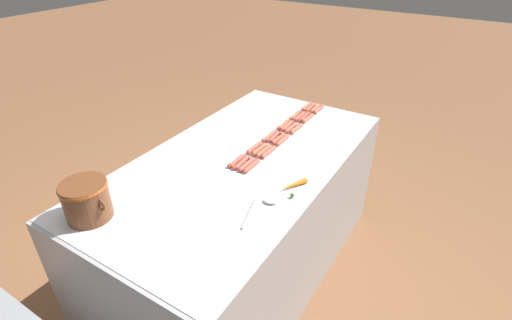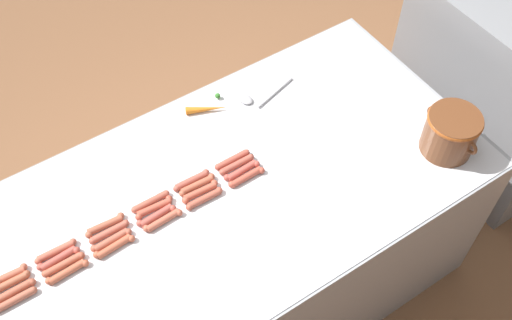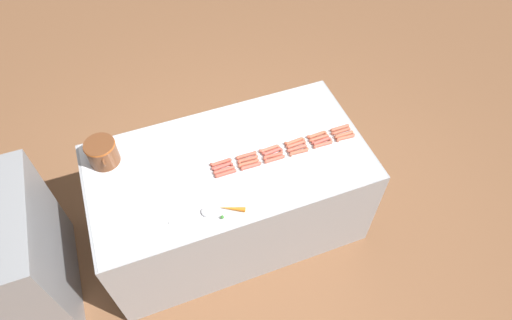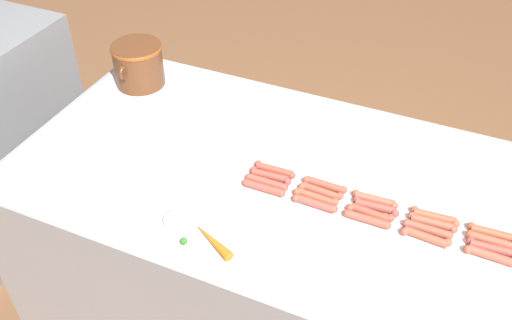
{
  "view_description": "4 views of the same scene",
  "coord_description": "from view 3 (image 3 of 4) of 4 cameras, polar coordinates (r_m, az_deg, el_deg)",
  "views": [
    {
      "loc": [
        -1.05,
        1.53,
        1.98
      ],
      "look_at": [
        -0.09,
        -0.01,
        0.87
      ],
      "focal_mm": 26.71,
      "sensor_mm": 36.0,
      "label": 1
    },
    {
      "loc": [
        1.12,
        -0.65,
        2.74
      ],
      "look_at": [
        -0.06,
        0.13,
        0.86
      ],
      "focal_mm": 42.89,
      "sensor_mm": 36.0,
      "label": 2
    },
    {
      "loc": [
        -1.78,
        0.46,
        3.21
      ],
      "look_at": [
        -0.09,
        -0.17,
        0.89
      ],
      "focal_mm": 30.52,
      "sensor_mm": 36.0,
      "label": 3
    },
    {
      "loc": [
        -1.37,
        -0.48,
        2.14
      ],
      "look_at": [
        -0.04,
        0.11,
        0.92
      ],
      "focal_mm": 39.66,
      "sensor_mm": 36.0,
      "label": 4
    }
  ],
  "objects": [
    {
      "name": "hot_dog_5",
      "position": [
        2.91,
        -4.0,
        -1.76
      ],
      "size": [
        0.03,
        0.15,
        0.03
      ],
      "color": "#BB5141",
      "rests_on": "griddle_counter"
    },
    {
      "name": "hot_dog_20",
      "position": [
        3.08,
        5.06,
        2.45
      ],
      "size": [
        0.03,
        0.15,
        0.03
      ],
      "color": "#BF5B3F",
      "rests_on": "griddle_counter"
    },
    {
      "name": "hot_dog_13",
      "position": [
        3.12,
        8.23,
        2.87
      ],
      "size": [
        0.03,
        0.15,
        0.03
      ],
      "color": "#B85941",
      "rests_on": "griddle_counter"
    },
    {
      "name": "hot_dog_23",
      "position": [
        2.96,
        -4.61,
        -0.32
      ],
      "size": [
        0.03,
        0.15,
        0.03
      ],
      "color": "#BE503D",
      "rests_on": "griddle_counter"
    },
    {
      "name": "hot_dog_21",
      "position": [
        3.03,
        1.76,
        1.48
      ],
      "size": [
        0.03,
        0.15,
        0.03
      ],
      "color": "#BF5D45",
      "rests_on": "griddle_counter"
    },
    {
      "name": "hot_dog_9",
      "position": [
        2.99,
        2.25,
        0.58
      ],
      "size": [
        0.03,
        0.15,
        0.03
      ],
      "color": "#BC523E",
      "rests_on": "griddle_counter"
    },
    {
      "name": "hot_dog_10",
      "position": [
        2.95,
        -1.0,
        -0.4
      ],
      "size": [
        0.03,
        0.15,
        0.03
      ],
      "color": "#B15940",
      "rests_on": "griddle_counter"
    },
    {
      "name": "hot_dog_15",
      "position": [
        3.01,
        2.16,
        1.11
      ],
      "size": [
        0.04,
        0.15,
        0.03
      ],
      "color": "#B85044",
      "rests_on": "griddle_counter"
    },
    {
      "name": "hot_dog_16",
      "position": [
        2.97,
        -1.1,
        0.1
      ],
      "size": [
        0.03,
        0.15,
        0.03
      ],
      "color": "#BD5640",
      "rests_on": "griddle_counter"
    },
    {
      "name": "bean_pot",
      "position": [
        3.08,
        -19.55,
        1.05
      ],
      "size": [
        0.26,
        0.21,
        0.18
      ],
      "color": "brown",
      "rests_on": "griddle_counter"
    },
    {
      "name": "hot_dog_7",
      "position": [
        3.11,
        8.56,
        2.49
      ],
      "size": [
        0.03,
        0.15,
        0.03
      ],
      "color": "#BA5043",
      "rests_on": "griddle_counter"
    },
    {
      "name": "griddle_counter",
      "position": [
        3.33,
        -3.29,
        -4.62
      ],
      "size": [
        1.02,
        1.94,
        0.86
      ],
      "color": "#9EA0A5",
      "rests_on": "ground_plane"
    },
    {
      "name": "hot_dog_14",
      "position": [
        3.07,
        5.24,
        2.05
      ],
      "size": [
        0.03,
        0.15,
        0.03
      ],
      "color": "#B65A44",
      "rests_on": "griddle_counter"
    },
    {
      "name": "hot_dog_19",
      "position": [
        3.14,
        7.97,
        3.3
      ],
      "size": [
        0.03,
        0.15,
        0.03
      ],
      "color": "#BC5A3E",
      "rests_on": "griddle_counter"
    },
    {
      "name": "hot_dog_12",
      "position": [
        3.19,
        11.07,
        3.72
      ],
      "size": [
        0.03,
        0.15,
        0.03
      ],
      "color": "#B3563E",
      "rests_on": "griddle_counter"
    },
    {
      "name": "hot_dog_3",
      "position": [
        2.97,
        2.44,
        0.14
      ],
      "size": [
        0.03,
        0.15,
        0.03
      ],
      "color": "#B25643",
      "rests_on": "griddle_counter"
    },
    {
      "name": "hot_dog_4",
      "position": [
        2.94,
        -0.66,
        -0.79
      ],
      "size": [
        0.03,
        0.15,
        0.03
      ],
      "color": "#B85445",
      "rests_on": "griddle_counter"
    },
    {
      "name": "hot_dog_11",
      "position": [
        2.92,
        -4.21,
        -1.33
      ],
      "size": [
        0.03,
        0.15,
        0.03
      ],
      "color": "#B15443",
      "rests_on": "griddle_counter"
    },
    {
      "name": "serving_spoon",
      "position": [
        2.76,
        -7.6,
        -6.9
      ],
      "size": [
        0.11,
        0.27,
        0.02
      ],
      "color": "#B7B7BC",
      "rests_on": "griddle_counter"
    },
    {
      "name": "hot_dog_17",
      "position": [
        2.94,
        -4.44,
        -0.82
      ],
      "size": [
        0.03,
        0.15,
        0.03
      ],
      "color": "#BE4F43",
      "rests_on": "griddle_counter"
    },
    {
      "name": "ground_plane",
      "position": [
        3.7,
        -2.98,
        -8.26
      ],
      "size": [
        20.0,
        20.0,
        0.0
      ],
      "primitive_type": "plane",
      "color": "brown"
    },
    {
      "name": "hot_dog_1",
      "position": [
        3.09,
        8.77,
        2.06
      ],
      "size": [
        0.03,
        0.15,
        0.03
      ],
      "color": "#BD5A45",
      "rests_on": "griddle_counter"
    },
    {
      "name": "carrot",
      "position": [
        2.74,
        -3.24,
        -6.43
      ],
      "size": [
        0.1,
        0.17,
        0.03
      ],
      "color": "orange",
      "rests_on": "griddle_counter"
    },
    {
      "name": "hot_dog_0",
      "position": [
        3.16,
        11.65,
        2.92
      ],
      "size": [
        0.03,
        0.15,
        0.03
      ],
      "color": "#BE5D45",
      "rests_on": "griddle_counter"
    },
    {
      "name": "hot_dog_22",
      "position": [
        2.99,
        -1.29,
        0.61
      ],
      "size": [
        0.03,
        0.15,
        0.03
      ],
      "color": "#B65440",
      "rests_on": "griddle_counter"
    },
    {
      "name": "hot_dog_8",
      "position": [
        3.05,
        5.36,
        1.55
      ],
      "size": [
        0.03,
        0.15,
        0.03
      ],
      "color": "#BA5845",
      "rests_on": "griddle_counter"
    },
    {
      "name": "hot_dog_6",
      "position": [
        3.18,
        11.44,
        3.28
      ],
      "size": [
        0.03,
        0.15,
        0.03
      ],
      "color": "#B35D41",
      "rests_on": "griddle_counter"
    },
    {
      "name": "hot_dog_2",
      "position": [
        3.03,
        5.64,
        1.09
      ],
      "size": [
        0.03,
        0.15,
        0.03
      ],
      "color": "#B25A41",
      "rests_on": "griddle_counter"
    },
    {
      "name": "hot_dog_18",
      "position": [
        3.21,
        10.93,
        4.15
      ],
      "size": [
        0.03,
        0.15,
        0.03
      ],
      "color": "#B25B44",
      "rests_on": "griddle_counter"
    }
  ]
}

